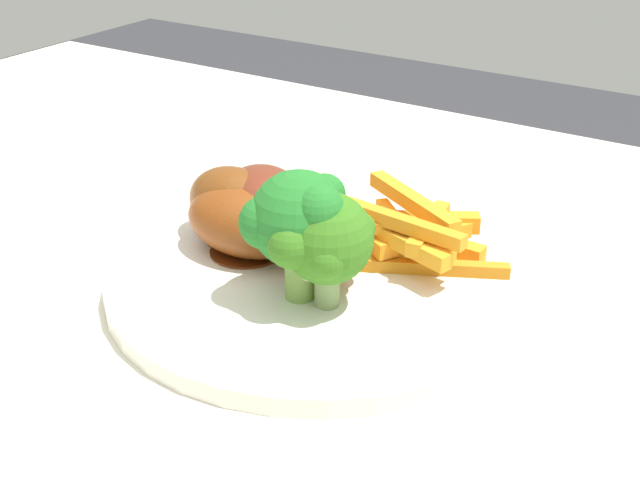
{
  "coord_description": "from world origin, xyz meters",
  "views": [
    {
      "loc": [
        -0.23,
        0.38,
        1.0
      ],
      "look_at": [
        0.02,
        -0.01,
        0.76
      ],
      "focal_mm": 47.69,
      "sensor_mm": 36.0,
      "label": 1
    }
  ],
  "objects_px": {
    "dinner_plate": "(320,277)",
    "broccoli_floret_middle": "(325,237)",
    "dining_table": "(330,434)",
    "carrot_fries_pile": "(396,236)",
    "broccoli_floret_front": "(298,219)",
    "chicken_drumstick_far": "(268,209)",
    "chicken_drumstick_near": "(241,207)",
    "chicken_drumstick_extra": "(250,224)"
  },
  "relations": [
    {
      "from": "dinner_plate",
      "to": "broccoli_floret_middle",
      "type": "distance_m",
      "value": 0.06
    },
    {
      "from": "dining_table",
      "to": "carrot_fries_pile",
      "type": "relative_size",
      "value": 8.35
    },
    {
      "from": "broccoli_floret_front",
      "to": "broccoli_floret_middle",
      "type": "bearing_deg",
      "value": -171.04
    },
    {
      "from": "carrot_fries_pile",
      "to": "chicken_drumstick_far",
      "type": "height_order",
      "value": "chicken_drumstick_far"
    },
    {
      "from": "carrot_fries_pile",
      "to": "dinner_plate",
      "type": "bearing_deg",
      "value": 49.98
    },
    {
      "from": "dinner_plate",
      "to": "chicken_drumstick_far",
      "type": "relative_size",
      "value": 2.08
    },
    {
      "from": "chicken_drumstick_near",
      "to": "carrot_fries_pile",
      "type": "bearing_deg",
      "value": -160.87
    },
    {
      "from": "dining_table",
      "to": "chicken_drumstick_extra",
      "type": "height_order",
      "value": "chicken_drumstick_extra"
    },
    {
      "from": "broccoli_floret_middle",
      "to": "chicken_drumstick_near",
      "type": "distance_m",
      "value": 0.1
    },
    {
      "from": "broccoli_floret_front",
      "to": "broccoli_floret_middle",
      "type": "height_order",
      "value": "broccoli_floret_front"
    },
    {
      "from": "dining_table",
      "to": "chicken_drumstick_far",
      "type": "relative_size",
      "value": 9.87
    },
    {
      "from": "dining_table",
      "to": "chicken_drumstick_far",
      "type": "bearing_deg",
      "value": -21.15
    },
    {
      "from": "dinner_plate",
      "to": "chicken_drumstick_extra",
      "type": "relative_size",
      "value": 2.08
    },
    {
      "from": "chicken_drumstick_near",
      "to": "broccoli_floret_front",
      "type": "bearing_deg",
      "value": 150.45
    },
    {
      "from": "dinner_plate",
      "to": "broccoli_floret_front",
      "type": "height_order",
      "value": "broccoli_floret_front"
    },
    {
      "from": "chicken_drumstick_near",
      "to": "chicken_drumstick_far",
      "type": "distance_m",
      "value": 0.02
    },
    {
      "from": "chicken_drumstick_near",
      "to": "chicken_drumstick_far",
      "type": "height_order",
      "value": "same"
    },
    {
      "from": "broccoli_floret_front",
      "to": "carrot_fries_pile",
      "type": "xyz_separation_m",
      "value": [
        -0.02,
        -0.07,
        -0.04
      ]
    },
    {
      "from": "carrot_fries_pile",
      "to": "broccoli_floret_middle",
      "type": "bearing_deg",
      "value": 83.97
    },
    {
      "from": "carrot_fries_pile",
      "to": "chicken_drumstick_extra",
      "type": "xyz_separation_m",
      "value": [
        0.08,
        0.05,
        0.01
      ]
    },
    {
      "from": "chicken_drumstick_extra",
      "to": "carrot_fries_pile",
      "type": "bearing_deg",
      "value": -150.56
    },
    {
      "from": "dining_table",
      "to": "broccoli_floret_front",
      "type": "xyz_separation_m",
      "value": [
        0.01,
        0.02,
        0.17
      ]
    },
    {
      "from": "dining_table",
      "to": "chicken_drumstick_far",
      "type": "height_order",
      "value": "chicken_drumstick_far"
    },
    {
      "from": "chicken_drumstick_near",
      "to": "chicken_drumstick_extra",
      "type": "bearing_deg",
      "value": 143.24
    },
    {
      "from": "broccoli_floret_front",
      "to": "chicken_drumstick_far",
      "type": "relative_size",
      "value": 0.62
    },
    {
      "from": "broccoli_floret_front",
      "to": "carrot_fries_pile",
      "type": "height_order",
      "value": "broccoli_floret_front"
    },
    {
      "from": "carrot_fries_pile",
      "to": "broccoli_floret_front",
      "type": "bearing_deg",
      "value": 72.44
    },
    {
      "from": "dining_table",
      "to": "carrot_fries_pile",
      "type": "xyz_separation_m",
      "value": [
        -0.02,
        -0.05,
        0.13
      ]
    },
    {
      "from": "carrot_fries_pile",
      "to": "chicken_drumstick_near",
      "type": "bearing_deg",
      "value": 19.13
    },
    {
      "from": "broccoli_floret_front",
      "to": "chicken_drumstick_extra",
      "type": "distance_m",
      "value": 0.07
    },
    {
      "from": "dinner_plate",
      "to": "carrot_fries_pile",
      "type": "height_order",
      "value": "carrot_fries_pile"
    },
    {
      "from": "broccoli_floret_front",
      "to": "chicken_drumstick_far",
      "type": "xyz_separation_m",
      "value": [
        0.06,
        -0.05,
        -0.03
      ]
    },
    {
      "from": "broccoli_floret_middle",
      "to": "chicken_drumstick_near",
      "type": "bearing_deg",
      "value": -23.57
    },
    {
      "from": "chicken_drumstick_near",
      "to": "chicken_drumstick_far",
      "type": "xyz_separation_m",
      "value": [
        -0.02,
        -0.01,
        0.0
      ]
    },
    {
      "from": "broccoli_floret_middle",
      "to": "chicken_drumstick_far",
      "type": "distance_m",
      "value": 0.09
    },
    {
      "from": "dinner_plate",
      "to": "carrot_fries_pile",
      "type": "distance_m",
      "value": 0.05
    },
    {
      "from": "broccoli_floret_middle",
      "to": "carrot_fries_pile",
      "type": "xyz_separation_m",
      "value": [
        -0.01,
        -0.07,
        -0.03
      ]
    },
    {
      "from": "carrot_fries_pile",
      "to": "chicken_drumstick_extra",
      "type": "height_order",
      "value": "chicken_drumstick_extra"
    },
    {
      "from": "broccoli_floret_front",
      "to": "broccoli_floret_middle",
      "type": "relative_size",
      "value": 1.14
    },
    {
      "from": "broccoli_floret_front",
      "to": "chicken_drumstick_far",
      "type": "bearing_deg",
      "value": -40.23
    },
    {
      "from": "broccoli_floret_front",
      "to": "chicken_drumstick_extra",
      "type": "xyz_separation_m",
      "value": [
        0.06,
        -0.03,
        -0.03
      ]
    },
    {
      "from": "broccoli_floret_front",
      "to": "chicken_drumstick_extra",
      "type": "height_order",
      "value": "broccoli_floret_front"
    }
  ]
}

